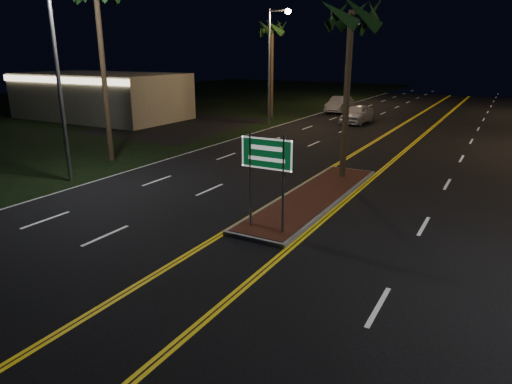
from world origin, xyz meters
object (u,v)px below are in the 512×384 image
Objects in this scene: car_far at (340,103)px; streetlight_left_far at (352,53)px; commercial_building at (101,96)px; car_near at (357,112)px; median_island at (314,197)px; streetlight_left_mid at (273,54)px; highway_sign at (267,163)px; streetlight_left_near at (61,55)px; palm_left_far at (272,29)px; palm_median at (351,16)px.

streetlight_left_far is at bearing 100.83° from car_far.
car_near is at bearing 21.49° from commercial_building.
streetlight_left_mid is (-10.61, 17.00, 5.57)m from median_island.
highway_sign is 42.67m from streetlight_left_far.
streetlight_left_far is at bearing 112.52° from car_near.
streetlight_left_near is (-10.61, -3.00, 5.57)m from median_island.
palm_left_far is at bearing 31.25° from commercial_building.
median_island is 1.23× the size of palm_median.
streetlight_left_mid is (15.39, 4.01, 3.65)m from commercial_building.
commercial_building is 2.77× the size of car_far.
streetlight_left_near and streetlight_left_far have the same top height.
streetlight_left_near is 1.67× the size of car_near.
palm_median is at bearing -53.82° from palm_left_far.
streetlight_left_near reaches higher than commercial_building.
streetlight_left_near is at bearing -84.79° from palm_left_far.
highway_sign is 26.02m from car_near.
streetlight_left_mid is 11.93m from car_far.
car_far is at bearing 79.43° from streetlight_left_mid.
streetlight_left_far is (-10.61, 41.20, 3.25)m from highway_sign.
car_near is 7.46m from car_far.
highway_sign reaches higher than car_near.
highway_sign is at bearing -63.41° from streetlight_left_mid.
palm_left_far is 10.51m from car_near.
streetlight_left_far is 1.66× the size of car_far.
car_far is (-8.61, 24.26, -6.37)m from palm_median.
highway_sign is 11.17m from streetlight_left_near.
median_island is at bearing 15.78° from streetlight_left_near.
palm_left_far is at bearing -175.41° from car_near.
streetlight_left_near is 1.00× the size of streetlight_left_far.
streetlight_left_far is 35.18m from palm_median.
palm_median is at bearing 31.49° from streetlight_left_near.
commercial_building is at bearing -122.65° from streetlight_left_far.
streetlight_left_near is (-10.61, 1.20, 3.25)m from highway_sign.
streetlight_left_far is (15.39, 24.01, 3.65)m from commercial_building.
car_far reaches higher than median_island.
car_near is at bearing -69.74° from streetlight_left_far.
streetlight_left_near reaches higher than car_near.
median_island is at bearing -58.02° from streetlight_left_mid.
streetlight_left_mid is at bearing -140.96° from car_near.
streetlight_left_mid reaches higher than palm_left_far.
car_near is (-4.83, 25.53, -1.50)m from highway_sign.
highway_sign is 0.59× the size of car_far.
streetlight_left_near is 31.19m from car_far.
highway_sign is at bearing -76.36° from car_far.
car_near is (21.17, 8.33, -1.11)m from commercial_building.
palm_median reaches higher than car_far.
median_island is 1.90× the size of car_near.
car_near is (-4.83, 17.82, -6.38)m from palm_median.
car_near reaches higher than median_island.
palm_median is 1.54× the size of car_far.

